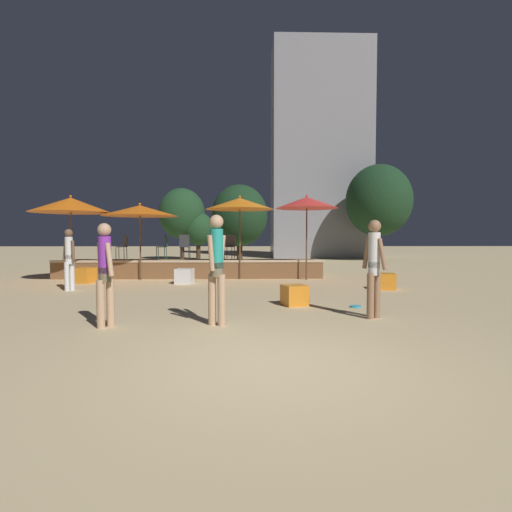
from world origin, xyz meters
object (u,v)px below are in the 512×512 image
(person_3, at_px, (69,257))
(person_4, at_px, (374,264))
(cube_seat_3, at_px, (294,295))
(background_tree_2, at_px, (379,201))
(cube_seat_1, at_px, (184,276))
(background_tree_1, at_px, (198,229))
(background_tree_3, at_px, (240,216))
(frisbee_disc, at_px, (355,306))
(patio_umbrella_0, at_px, (240,204))
(bistro_chair_1, at_px, (164,244))
(bistro_chair_0, at_px, (185,244))
(person_0, at_px, (105,271))
(bistro_chair_3, at_px, (124,244))
(bistro_chair_2, at_px, (230,244))
(patio_umbrella_3, at_px, (307,203))
(patio_umbrella_2, at_px, (71,205))
(cube_seat_0, at_px, (386,281))
(person_1, at_px, (217,264))
(patio_umbrella_1, at_px, (140,211))
(cube_seat_2, at_px, (85,275))
(background_tree_0, at_px, (182,214))

(person_3, height_order, person_4, person_4)
(cube_seat_3, distance_m, background_tree_2, 18.27)
(cube_seat_1, relative_size, background_tree_1, 0.19)
(background_tree_3, bearing_deg, cube_seat_1, -103.35)
(frisbee_disc, bearing_deg, background_tree_2, 70.07)
(person_3, height_order, background_tree_1, background_tree_1)
(patio_umbrella_0, bearing_deg, bistro_chair_1, 162.39)
(person_4, distance_m, bistro_chair_0, 8.73)
(person_3, bearing_deg, person_0, 58.26)
(bistro_chair_0, relative_size, bistro_chair_3, 1.00)
(bistro_chair_2, bearing_deg, cube_seat_3, -58.90)
(patio_umbrella_3, distance_m, person_3, 7.62)
(person_3, height_order, frisbee_disc, person_3)
(cube_seat_3, height_order, background_tree_1, background_tree_1)
(patio_umbrella_3, bearing_deg, bistro_chair_2, 152.46)
(person_0, relative_size, frisbee_disc, 7.20)
(patio_umbrella_2, distance_m, frisbee_disc, 10.02)
(patio_umbrella_0, height_order, person_0, patio_umbrella_0)
(cube_seat_1, bearing_deg, patio_umbrella_3, 13.68)
(cube_seat_0, distance_m, background_tree_2, 14.93)
(cube_seat_3, height_order, bistro_chair_3, bistro_chair_3)
(patio_umbrella_2, distance_m, cube_seat_1, 4.61)
(person_1, xyz_separation_m, background_tree_1, (-2.60, 19.34, 0.98))
(patio_umbrella_1, distance_m, patio_umbrella_2, 2.24)
(patio_umbrella_2, distance_m, bistro_chair_3, 2.33)
(frisbee_disc, distance_m, background_tree_3, 11.90)
(cube_seat_2, xyz_separation_m, bistro_chair_3, (0.63, 2.02, 0.96))
(person_4, distance_m, background_tree_0, 20.24)
(cube_seat_2, relative_size, background_tree_3, 0.15)
(person_4, bearing_deg, patio_umbrella_1, 98.49)
(patio_umbrella_3, relative_size, person_0, 1.72)
(patio_umbrella_0, distance_m, cube_seat_3, 6.07)
(patio_umbrella_2, xyz_separation_m, bistro_chair_1, (2.80, 1.36, -1.33))
(cube_seat_0, bearing_deg, bistro_chair_1, 151.64)
(patio_umbrella_2, height_order, bistro_chair_0, patio_umbrella_2)
(bistro_chair_2, bearing_deg, frisbee_disc, -49.95)
(patio_umbrella_2, bearing_deg, person_4, -37.97)
(patio_umbrella_0, distance_m, person_3, 5.75)
(frisbee_disc, height_order, background_tree_2, background_tree_2)
(bistro_chair_1, xyz_separation_m, bistro_chair_3, (-1.48, 0.02, 0.00))
(patio_umbrella_0, relative_size, patio_umbrella_2, 1.02)
(patio_umbrella_1, height_order, cube_seat_2, patio_umbrella_1)
(patio_umbrella_2, bearing_deg, person_3, -68.16)
(bistro_chair_2, bearing_deg, bistro_chair_1, -159.15)
(patio_umbrella_0, bearing_deg, patio_umbrella_2, -175.32)
(bistro_chair_3, relative_size, background_tree_1, 0.29)
(cube_seat_1, distance_m, person_3, 3.39)
(patio_umbrella_3, bearing_deg, background_tree_2, 60.96)
(patio_umbrella_0, height_order, frisbee_disc, patio_umbrella_0)
(background_tree_3, bearing_deg, background_tree_2, 31.61)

